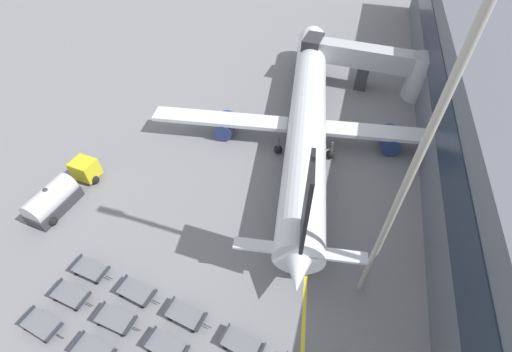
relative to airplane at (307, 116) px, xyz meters
name	(u,v)px	position (x,y,z in m)	size (l,w,h in m)	color
ground_plane	(173,124)	(-16.71, -2.12, -3.14)	(500.00, 500.00, 0.00)	gray
jet_bridge	(381,65)	(7.65, 13.67, 0.70)	(18.71, 5.28, 6.22)	#B2B5BA
airplane	(307,116)	(0.00, 0.00, 0.00)	(36.52, 44.35, 12.66)	silver
fuel_tanker_secondary	(59,194)	(-21.44, -17.26, -1.89)	(3.73, 8.44, 3.00)	yellow
baggage_dolly_row_near_col_a	(42,325)	(-14.70, -28.20, -2.66)	(3.83, 1.99, 0.92)	slate
baggage_dolly_row_near_col_b	(94,351)	(-9.84, -28.71, -2.66)	(3.83, 1.94, 0.92)	slate
baggage_dolly_row_mid_a_col_a	(71,295)	(-14.13, -25.61, -2.66)	(3.82, 1.88, 0.92)	slate
baggage_dolly_row_mid_a_col_b	(116,319)	(-9.62, -26.29, -2.66)	(3.82, 1.85, 0.92)	slate
baggage_dolly_row_mid_a_col_c	(167,347)	(-5.00, -27.00, -2.66)	(3.84, 2.04, 0.92)	slate
baggage_dolly_row_mid_b_col_a	(91,269)	(-13.97, -23.22, -2.66)	(3.82, 1.87, 0.92)	slate
baggage_dolly_row_mid_b_col_b	(137,292)	(-9.23, -23.90, -2.66)	(3.83, 1.98, 0.92)	slate
baggage_dolly_row_mid_b_col_c	(186,315)	(-4.67, -24.51, -2.66)	(3.83, 1.97, 0.92)	slate
baggage_dolly_row_mid_b_col_d	(243,344)	(0.14, -25.33, -2.66)	(3.84, 2.08, 0.92)	slate
apron_light_mast	(436,119)	(7.96, -18.20, 13.71)	(2.00, 0.70, 28.77)	#ADA89E
stand_guidance_stripe	(309,196)	(2.23, -9.43, -3.14)	(4.88, 32.02, 0.01)	yellow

